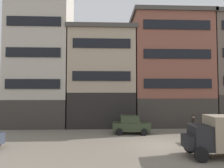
% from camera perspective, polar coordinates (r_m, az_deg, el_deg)
% --- Properties ---
extents(ground_plane, '(120.00, 120.00, 0.00)m').
position_cam_1_polar(ground_plane, '(16.59, 13.47, -16.74)').
color(ground_plane, slate).
extents(building_far_left, '(7.76, 6.06, 18.15)m').
position_cam_1_polar(building_far_left, '(27.03, -19.71, 8.25)').
color(building_far_left, '#38332D').
rests_on(building_far_left, ground_plane).
extents(building_center_left, '(8.40, 6.06, 12.20)m').
position_cam_1_polar(building_center_left, '(25.41, -2.93, 2.00)').
color(building_center_left, black).
rests_on(building_center_left, ground_plane).
extents(building_center_right, '(9.96, 6.06, 14.34)m').
position_cam_1_polar(building_center_right, '(26.93, 16.27, 4.13)').
color(building_center_right, '#38332D').
rests_on(building_center_right, ground_plane).
extents(delivery_truck_near, '(4.47, 2.43, 2.62)m').
position_cam_1_polar(delivery_truck_near, '(14.64, 29.09, -12.66)').
color(delivery_truck_near, black).
rests_on(delivery_truck_near, ground_plane).
extents(sedan_light, '(3.85, 2.17, 1.83)m').
position_cam_1_polar(sedan_light, '(20.34, 5.52, -11.57)').
color(sedan_light, '#2D3823').
rests_on(sedan_light, ground_plane).
extents(pedestrian_officer, '(0.50, 0.50, 1.79)m').
position_cam_1_polar(pedestrian_officer, '(22.53, 22.48, -10.33)').
color(pedestrian_officer, black).
rests_on(pedestrian_officer, ground_plane).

